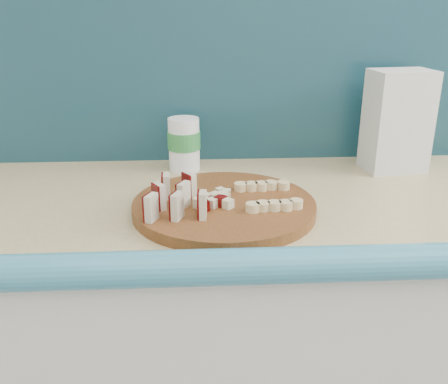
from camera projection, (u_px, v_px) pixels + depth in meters
kitchen_counter at (389, 361)px, 1.26m from camera, size 2.20×0.63×0.91m
backsplash at (380, 62)px, 1.27m from camera, size 2.20×0.02×0.50m
cutting_board at (224, 207)px, 1.00m from camera, size 0.39×0.39×0.02m
apple_wedges at (175, 197)px, 0.95m from camera, size 0.11×0.15×0.05m
apple_chunks at (212, 198)px, 0.99m from camera, size 0.06×0.06×0.02m
banana_slices at (268, 195)px, 1.00m from camera, size 0.12×0.14×0.02m
flour_bag at (397, 121)px, 1.21m from camera, size 0.15×0.12×0.24m
canister at (184, 143)px, 1.23m from camera, size 0.08×0.08×0.13m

